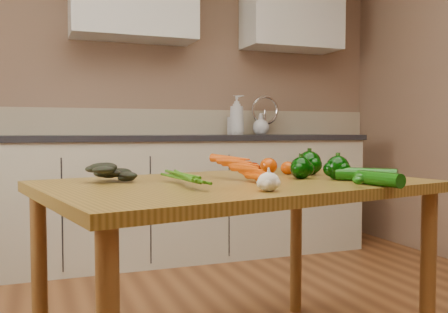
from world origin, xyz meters
name	(u,v)px	position (x,y,z in m)	size (l,w,h in m)	color
room	(281,38)	(0.00, 0.17, 1.25)	(4.04, 5.04, 2.64)	brown
counter_run	(181,195)	(0.21, 2.19, 0.46)	(2.84, 0.64, 1.14)	#BEB89E
table	(235,203)	(-0.09, 0.38, 0.66)	(1.54, 1.15, 0.74)	olive
soap_bottle_a	(237,115)	(0.70, 2.29, 1.06)	(0.12, 0.12, 0.31)	silver
soap_bottle_b	(235,122)	(0.69, 2.30, 1.00)	(0.09, 0.10, 0.21)	silver
soap_bottle_c	(261,124)	(0.92, 2.31, 0.99)	(0.13, 0.13, 0.17)	silver
carrot_bunch	(227,173)	(-0.13, 0.35, 0.78)	(0.26, 0.20, 0.07)	#E45005
leafy_greens	(109,169)	(-0.53, 0.53, 0.79)	(0.20, 0.18, 0.10)	black
garlic_bulb	(269,182)	(-0.10, 0.05, 0.77)	(0.07, 0.07, 0.06)	silver
pepper_a	(301,168)	(0.20, 0.38, 0.79)	(0.09, 0.09, 0.09)	black
pepper_b	(309,163)	(0.31, 0.51, 0.79)	(0.10, 0.10, 0.10)	black
pepper_c	(338,168)	(0.31, 0.29, 0.79)	(0.09, 0.09, 0.09)	black
tomato_a	(254,169)	(0.07, 0.57, 0.77)	(0.06, 0.06, 0.06)	#841202
tomato_b	(269,166)	(0.17, 0.62, 0.78)	(0.08, 0.08, 0.07)	#C13E04
tomato_c	(288,168)	(0.24, 0.56, 0.77)	(0.06, 0.06, 0.06)	#C13E04
zucchini_a	(366,175)	(0.37, 0.19, 0.77)	(0.05, 0.05, 0.22)	#0A4107
zucchini_b	(379,179)	(0.32, 0.05, 0.77)	(0.05, 0.05, 0.19)	#0A4107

